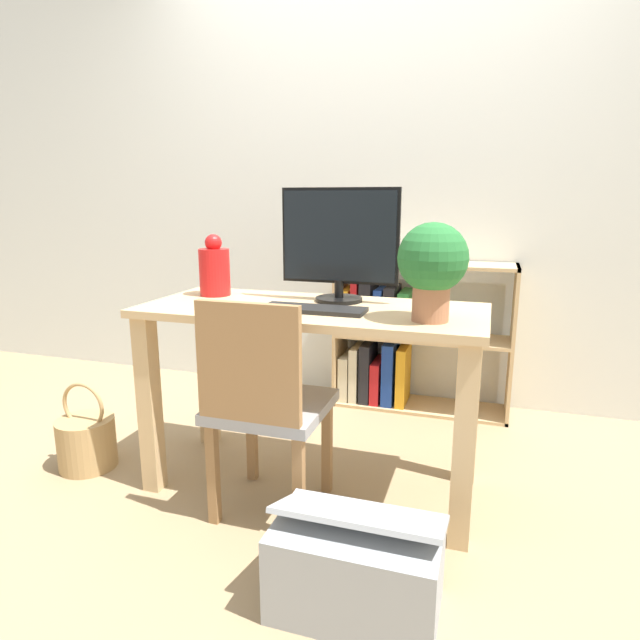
% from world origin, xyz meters
% --- Properties ---
extents(ground_plane, '(10.00, 10.00, 0.00)m').
position_xyz_m(ground_plane, '(0.00, 0.00, 0.00)').
color(ground_plane, '#997F5B').
extents(wall_back, '(8.00, 0.05, 2.60)m').
position_xyz_m(wall_back, '(0.00, 1.14, 1.30)').
color(wall_back, silver).
rests_on(wall_back, ground_plane).
extents(desk, '(1.30, 0.56, 0.74)m').
position_xyz_m(desk, '(0.00, 0.00, 0.58)').
color(desk, tan).
rests_on(desk, ground_plane).
extents(monitor, '(0.47, 0.19, 0.44)m').
position_xyz_m(monitor, '(0.07, 0.14, 0.98)').
color(monitor, black).
rests_on(monitor, desk).
extents(keyboard, '(0.38, 0.13, 0.02)m').
position_xyz_m(keyboard, '(0.03, -0.08, 0.75)').
color(keyboard, black).
rests_on(keyboard, desk).
extents(vase, '(0.13, 0.13, 0.26)m').
position_xyz_m(vase, '(-0.47, 0.11, 0.85)').
color(vase, red).
rests_on(vase, desk).
extents(potted_plant, '(0.23, 0.23, 0.33)m').
position_xyz_m(potted_plant, '(0.46, -0.11, 0.94)').
color(potted_plant, '#9E6647').
rests_on(potted_plant, desk).
extents(chair, '(0.40, 0.40, 0.82)m').
position_xyz_m(chair, '(-0.09, -0.26, 0.44)').
color(chair, gray).
rests_on(chair, ground_plane).
extents(bookshelf, '(0.95, 0.28, 0.81)m').
position_xyz_m(bookshelf, '(0.14, 0.97, 0.37)').
color(bookshelf, tan).
rests_on(bookshelf, ground_plane).
extents(basket, '(0.24, 0.24, 0.39)m').
position_xyz_m(basket, '(-0.98, -0.16, 0.12)').
color(basket, tan).
rests_on(basket, ground_plane).
extents(storage_box, '(0.47, 0.34, 0.32)m').
position_xyz_m(storage_box, '(0.34, -0.61, 0.14)').
color(storage_box, '#999EA3').
rests_on(storage_box, ground_plane).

